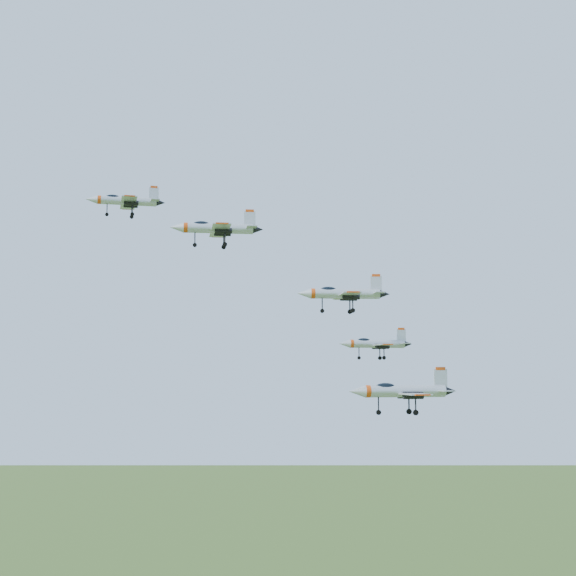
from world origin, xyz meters
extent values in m
cylinder|color=#B1B7BE|center=(-21.06, 9.20, 141.67)|extent=(8.63, 2.08, 1.24)
cone|color=#B1B7BE|center=(-26.17, 8.69, 141.67)|extent=(1.82, 1.40, 1.24)
cone|color=black|center=(-16.14, 9.69, 141.67)|extent=(1.43, 1.18, 1.05)
ellipsoid|color=black|center=(-23.14, 8.99, 142.14)|extent=(2.17, 1.09, 0.78)
cube|color=#B1B7BE|center=(-20.61, 6.57, 141.44)|extent=(2.59, 4.38, 0.13)
cube|color=#B1B7BE|center=(-21.14, 11.87, 141.44)|extent=(2.59, 4.38, 0.13)
cube|color=#B1B7BE|center=(-17.18, 9.58, 142.96)|extent=(1.43, 0.25, 2.00)
cube|color=#CA420E|center=(-17.18, 9.58, 144.00)|extent=(1.05, 0.24, 0.33)
cylinder|color=#B1B7BE|center=(-7.93, 2.36, 136.68)|extent=(9.76, 1.49, 1.41)
cone|color=#B1B7BE|center=(-13.78, 2.31, 136.68)|extent=(1.96, 1.42, 1.41)
cone|color=black|center=(-2.30, 2.41, 136.68)|extent=(1.53, 1.21, 1.20)
ellipsoid|color=black|center=(-10.32, 2.34, 137.21)|extent=(2.39, 1.03, 0.89)
cube|color=#B1B7BE|center=(-7.69, -0.67, 136.41)|extent=(2.53, 4.79, 0.15)
cube|color=#B1B7BE|center=(-7.74, 5.40, 136.41)|extent=(2.53, 4.79, 0.15)
cube|color=#B1B7BE|center=(-3.49, 2.40, 138.15)|extent=(1.63, 0.14, 2.27)
cube|color=#CA420E|center=(-3.49, 2.40, 139.34)|extent=(1.19, 0.16, 0.38)
cylinder|color=#B1B7BE|center=(5.79, -18.45, 125.63)|extent=(8.09, 1.53, 1.16)
cone|color=#B1B7BE|center=(0.97, -18.23, 125.63)|extent=(1.66, 1.23, 1.16)
cone|color=black|center=(10.44, -18.67, 125.63)|extent=(1.30, 1.04, 0.99)
ellipsoid|color=black|center=(3.83, -18.36, 126.06)|extent=(2.00, 0.93, 0.74)
cube|color=#B1B7BE|center=(5.86, -20.96, 125.40)|extent=(2.23, 4.02, 0.13)
cube|color=#B1B7BE|center=(6.09, -15.96, 125.40)|extent=(2.23, 4.02, 0.13)
cube|color=#B1B7BE|center=(9.46, -18.62, 126.83)|extent=(1.34, 0.17, 1.88)
cube|color=#CA420E|center=(9.46, -18.62, 127.82)|extent=(0.99, 0.17, 0.31)
cylinder|color=#B1B7BE|center=(14.76, 2.26, 120.57)|extent=(8.05, 1.59, 1.16)
cone|color=#B1B7BE|center=(9.96, 2.00, 120.57)|extent=(1.66, 1.24, 1.16)
cone|color=black|center=(19.37, 2.51, 120.57)|extent=(1.30, 1.05, 0.98)
ellipsoid|color=black|center=(12.80, 2.15, 121.01)|extent=(2.00, 0.94, 0.73)
cube|color=#B1B7BE|center=(15.07, -0.22, 120.35)|extent=(2.25, 4.02, 0.12)
cube|color=#B1B7BE|center=(14.80, 4.75, 120.35)|extent=(2.25, 4.02, 0.12)
cube|color=#B1B7BE|center=(18.40, 2.46, 121.77)|extent=(1.34, 0.18, 1.87)
cube|color=#CA420E|center=(18.40, 2.46, 122.75)|extent=(0.98, 0.18, 0.31)
cylinder|color=#B1B7BE|center=(14.22, -13.46, 114.26)|extent=(10.17, 1.88, 1.46)
cone|color=#B1B7BE|center=(8.15, -13.71, 114.26)|extent=(2.08, 1.54, 1.46)
cone|color=black|center=(20.06, -13.22, 114.26)|extent=(1.62, 1.31, 1.24)
ellipsoid|color=black|center=(11.74, -13.57, 114.81)|extent=(2.51, 1.15, 0.93)
cube|color=#B1B7BE|center=(14.57, -16.60, 113.98)|extent=(2.79, 5.05, 0.16)
cube|color=#B1B7BE|center=(14.31, -10.31, 113.98)|extent=(2.79, 5.05, 0.16)
cube|color=#B1B7BE|center=(18.82, -13.28, 115.78)|extent=(1.69, 0.20, 2.36)
cube|color=#CA420E|center=(18.82, -13.28, 117.02)|extent=(1.24, 0.21, 0.39)
camera|label=1|loc=(-13.40, -109.07, 116.67)|focal=50.00mm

